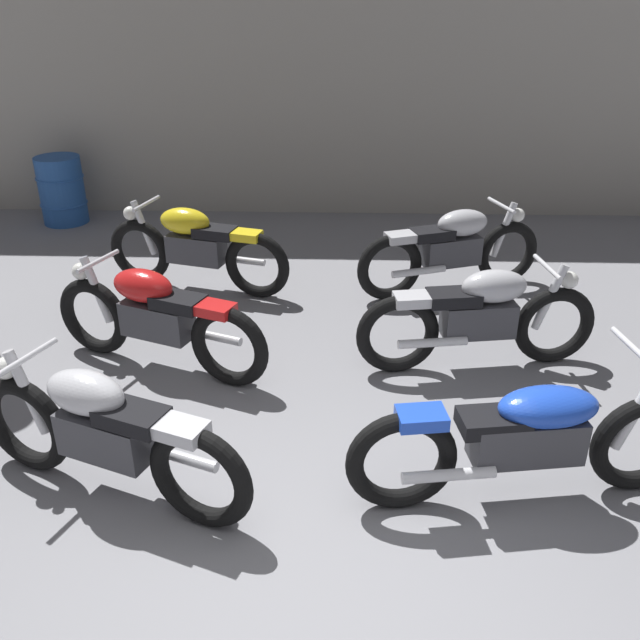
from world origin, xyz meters
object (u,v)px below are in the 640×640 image
at_px(motorcycle_right_row_1, 480,316).
at_px(motorcycle_right_row_2, 452,248).
at_px(motorcycle_left_row_2, 195,246).
at_px(motorcycle_left_row_1, 156,317).
at_px(motorcycle_right_row_0, 529,436).
at_px(motorcycle_left_row_0, 104,432).
at_px(oil_drum, 62,190).

height_order(motorcycle_right_row_1, motorcycle_right_row_2, same).
relative_size(motorcycle_left_row_2, motorcycle_right_row_1, 0.98).
bearing_deg(motorcycle_left_row_1, motorcycle_right_row_0, -29.78).
distance_m(motorcycle_left_row_0, motorcycle_left_row_2, 3.11).
bearing_deg(oil_drum, motorcycle_left_row_1, -59.73).
height_order(motorcycle_left_row_2, motorcycle_right_row_2, same).
height_order(motorcycle_right_row_0, oil_drum, motorcycle_right_row_0).
bearing_deg(oil_drum, motorcycle_left_row_2, -43.95).
xyz_separation_m(motorcycle_left_row_2, oil_drum, (-2.12, 2.04, -0.03)).
distance_m(motorcycle_left_row_2, motorcycle_right_row_2, 2.56).
relative_size(motorcycle_right_row_1, motorcycle_right_row_2, 1.04).
distance_m(motorcycle_right_row_1, oil_drum, 5.86).
height_order(motorcycle_right_row_0, motorcycle_right_row_1, motorcycle_right_row_0).
bearing_deg(motorcycle_left_row_1, motorcycle_left_row_0, -87.45).
height_order(motorcycle_left_row_0, motorcycle_right_row_1, same).
distance_m(motorcycle_right_row_1, motorcycle_right_row_2, 1.50).
bearing_deg(motorcycle_left_row_1, oil_drum, 120.27).
height_order(motorcycle_left_row_0, motorcycle_left_row_1, same).
bearing_deg(motorcycle_left_row_2, motorcycle_right_row_0, -49.80).
relative_size(motorcycle_left_row_0, motorcycle_left_row_1, 1.00).
bearing_deg(motorcycle_left_row_0, motorcycle_right_row_0, 1.11).
relative_size(motorcycle_right_row_0, motorcycle_right_row_1, 1.10).
bearing_deg(motorcycle_left_row_0, motorcycle_right_row_2, 51.51).
bearing_deg(motorcycle_left_row_1, motorcycle_left_row_2, 89.84).
xyz_separation_m(motorcycle_left_row_0, motorcycle_right_row_0, (2.52, 0.05, -0.01)).
xyz_separation_m(motorcycle_left_row_1, oil_drum, (-2.11, 3.62, -0.03)).
distance_m(motorcycle_left_row_2, motorcycle_right_row_1, 2.96).
xyz_separation_m(motorcycle_left_row_1, motorcycle_right_row_2, (2.56, 1.60, 0.00)).
distance_m(motorcycle_left_row_0, motorcycle_right_row_0, 2.52).
bearing_deg(oil_drum, motorcycle_right_row_2, -23.33).
xyz_separation_m(motorcycle_left_row_0, motorcycle_left_row_1, (-0.07, 1.53, 0.00)).
xyz_separation_m(motorcycle_left_row_1, motorcycle_right_row_0, (2.59, -1.48, -0.01)).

